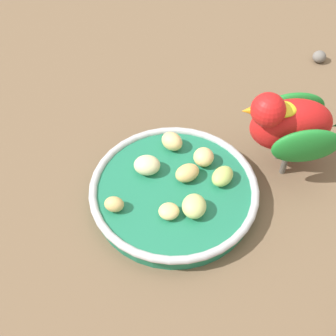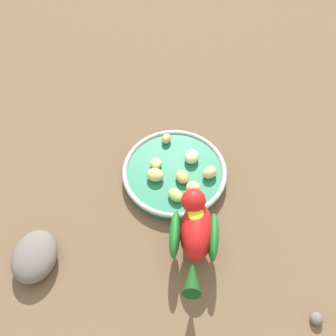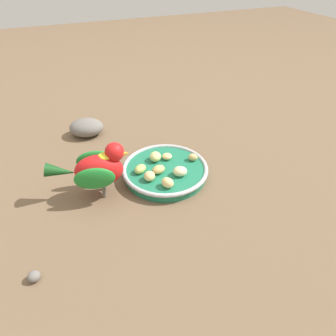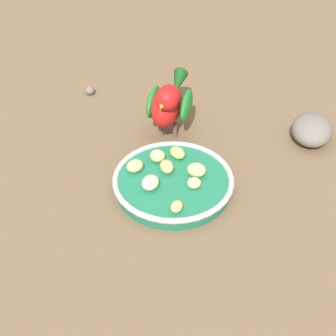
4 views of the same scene
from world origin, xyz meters
The scene contains 13 objects.
ground_plane centered at (0.00, 0.00, 0.00)m, with size 4.00×4.00×0.00m, color brown.
feeding_bowl centered at (-0.03, 0.01, 0.02)m, with size 0.22×0.22×0.03m.
apple_piece_0 centered at (-0.01, 0.05, 0.03)m, with size 0.03×0.02×0.02m, color #E5C67F.
apple_piece_1 centered at (-0.05, 0.00, 0.03)m, with size 0.03×0.03×0.02m, color tan.
apple_piece_2 centered at (-0.05, -0.06, 0.04)m, with size 0.03×0.03×0.02m, color #E5C67F.
apple_piece_3 centered at (0.05, 0.02, 0.03)m, with size 0.03×0.02×0.02m, color tan.
apple_piece_4 centered at (-0.09, 0.02, 0.03)m, with size 0.03×0.03×0.02m, color #B2CC66.
apple_piece_5 centered at (-0.08, -0.02, 0.03)m, with size 0.03×0.03×0.02m, color #E5C67F.
apple_piece_6 centered at (-0.04, 0.05, 0.04)m, with size 0.04×0.03×0.02m, color #C6D17A.
apple_piece_7 centered at (-0.01, -0.03, 0.04)m, with size 0.04×0.03×0.02m, color beige.
parrot centered at (-0.20, 0.01, 0.08)m, with size 0.19×0.11×0.14m.
rock_large centered at (-0.18, 0.30, 0.03)m, with size 0.11×0.08×0.05m, color slate.
pebble_0 centered at (-0.37, -0.18, 0.01)m, with size 0.02×0.02×0.02m, color slate.
Camera 4 is at (0.62, -0.00, 0.60)m, focal length 50.84 mm.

